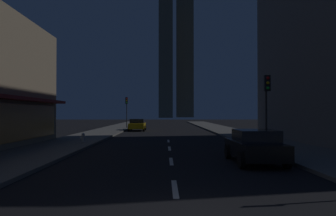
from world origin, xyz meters
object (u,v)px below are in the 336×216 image
at_px(traffic_light_far_left, 127,105).
at_px(car_parked_far, 137,125).
at_px(traffic_light_near_right, 267,95).
at_px(fire_hydrant_far_left, 83,138).
at_px(car_parked_near, 255,146).

bearing_deg(traffic_light_far_left, car_parked_far, -69.54).
bearing_deg(traffic_light_near_right, car_parked_far, 113.57).
bearing_deg(car_parked_far, traffic_light_near_right, -66.43).
xyz_separation_m(fire_hydrant_far_left, traffic_light_far_left, (0.40, 21.91, 2.74)).
bearing_deg(car_parked_near, traffic_light_near_right, 66.04).
height_order(car_parked_near, fire_hydrant_far_left, car_parked_near).
relative_size(fire_hydrant_far_left, traffic_light_near_right, 0.16).
bearing_deg(traffic_light_near_right, traffic_light_far_left, 112.97).
height_order(car_parked_far, traffic_light_far_left, traffic_light_far_left).
bearing_deg(traffic_light_far_left, fire_hydrant_far_left, -91.05).
bearing_deg(traffic_light_near_right, car_parked_near, -113.96).
xyz_separation_m(car_parked_near, car_parked_far, (-7.20, 25.13, 0.00)).
relative_size(car_parked_far, fire_hydrant_far_left, 6.48).
bearing_deg(car_parked_near, car_parked_far, 105.98).
xyz_separation_m(car_parked_far, fire_hydrant_far_left, (-2.30, -16.81, -0.29)).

